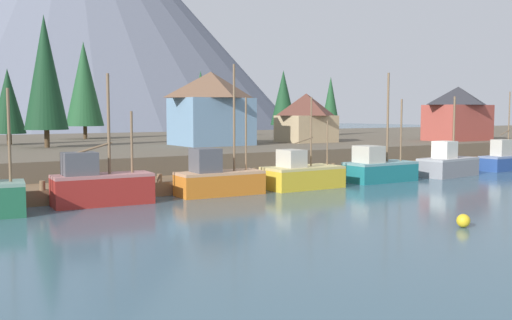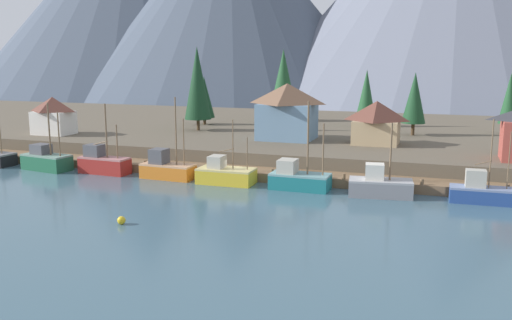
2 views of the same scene
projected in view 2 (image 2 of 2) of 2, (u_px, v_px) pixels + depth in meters
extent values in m
cube|color=#3D5B6B|center=(287.00, 156.00, 81.62)|extent=(400.00, 400.00, 1.00)
cube|color=brown|center=(244.00, 173.00, 64.71)|extent=(80.00, 4.00, 1.00)
cylinder|color=brown|center=(37.00, 159.00, 71.99)|extent=(0.36, 0.36, 1.60)
cylinder|color=brown|center=(89.00, 163.00, 69.42)|extent=(0.36, 0.36, 1.60)
cylinder|color=brown|center=(146.00, 167.00, 66.84)|extent=(0.36, 0.36, 1.60)
cylinder|color=brown|center=(206.00, 171.00, 64.27)|extent=(0.36, 0.36, 1.60)
cylinder|color=brown|center=(272.00, 176.00, 61.70)|extent=(0.36, 0.36, 1.60)
cylinder|color=brown|center=(344.00, 181.00, 59.12)|extent=(0.36, 0.36, 1.60)
cylinder|color=brown|center=(422.00, 187.00, 56.55)|extent=(0.36, 0.36, 1.60)
cylinder|color=brown|center=(507.00, 193.00, 53.97)|extent=(0.36, 0.36, 1.60)
cube|color=brown|center=(307.00, 134.00, 92.45)|extent=(400.00, 56.00, 2.50)
cone|color=#475160|center=(230.00, 1.00, 200.00)|extent=(114.49, 114.49, 67.60)
cylinder|color=brown|center=(1.00, 140.00, 70.76)|extent=(0.14, 0.14, 3.54)
cube|color=#1E5B3D|center=(47.00, 163.00, 68.87)|extent=(6.60, 3.67, 1.76)
cube|color=gray|center=(46.00, 155.00, 68.69)|extent=(6.60, 3.67, 0.20)
cube|color=#4C4C51|center=(41.00, 149.00, 68.95)|extent=(2.38, 2.11, 1.23)
cylinder|color=brown|center=(49.00, 129.00, 67.73)|extent=(0.20, 0.20, 6.37)
cylinder|color=brown|center=(59.00, 134.00, 67.09)|extent=(0.17, 0.17, 5.37)
cube|color=maroon|center=(105.00, 166.00, 66.77)|extent=(6.39, 2.70, 1.79)
cube|color=#AD6C6A|center=(104.00, 158.00, 66.59)|extent=(6.39, 2.70, 0.20)
cube|color=#4C4C51|center=(94.00, 150.00, 66.98)|extent=(2.18, 1.80, 1.44)
cylinder|color=brown|center=(106.00, 131.00, 65.81)|extent=(0.19, 0.19, 6.43)
cylinder|color=brown|center=(117.00, 141.00, 65.46)|extent=(0.16, 0.16, 4.03)
cylinder|color=brown|center=(100.00, 143.00, 66.44)|extent=(2.31, 0.28, 0.76)
cube|color=#CC6B1E|center=(168.00, 172.00, 63.99)|extent=(6.37, 2.80, 1.51)
cube|color=tan|center=(168.00, 165.00, 63.83)|extent=(6.37, 2.80, 0.20)
cube|color=#4C4C51|center=(159.00, 156.00, 64.07)|extent=(1.89, 2.01, 1.69)
cylinder|color=brown|center=(176.00, 131.00, 62.67)|extent=(0.17, 0.17, 7.70)
cylinder|color=brown|center=(184.00, 142.00, 62.53)|extent=(0.14, 0.14, 5.34)
cube|color=gold|center=(226.00, 177.00, 61.44)|extent=(6.28, 3.13, 1.52)
cube|color=tan|center=(226.00, 169.00, 61.29)|extent=(6.28, 3.13, 0.20)
cube|color=#B2AD9E|center=(217.00, 162.00, 61.49)|extent=(1.60, 2.01, 1.36)
cylinder|color=brown|center=(233.00, 144.00, 60.52)|extent=(0.12, 0.12, 5.44)
cylinder|color=brown|center=(247.00, 154.00, 60.17)|extent=(0.11, 0.11, 3.58)
cylinder|color=brown|center=(227.00, 150.00, 60.87)|extent=(1.75, 0.10, 0.52)
cube|color=#196B70|center=(300.00, 182.00, 58.80)|extent=(6.29, 3.02, 1.49)
cube|color=#679496|center=(300.00, 174.00, 58.64)|extent=(6.29, 3.02, 0.20)
cube|color=#B2AD9E|center=(288.00, 166.00, 58.96)|extent=(1.90, 2.25, 1.44)
cylinder|color=brown|center=(308.00, 138.00, 57.66)|extent=(0.19, 0.19, 7.66)
cylinder|color=brown|center=(323.00, 149.00, 57.32)|extent=(0.16, 0.16, 5.43)
cube|color=gray|center=(380.00, 189.00, 55.81)|extent=(6.57, 3.61, 1.52)
cube|color=#9F9FA2|center=(381.00, 181.00, 55.65)|extent=(6.57, 3.61, 0.20)
cube|color=silver|center=(375.00, 172.00, 55.61)|extent=(2.04, 1.88, 1.59)
cylinder|color=brown|center=(391.00, 152.00, 54.94)|extent=(0.19, 0.19, 5.73)
cube|color=navy|center=(484.00, 196.00, 53.28)|extent=(6.33, 2.45, 1.32)
cube|color=#6C7DA2|center=(484.00, 188.00, 53.14)|extent=(6.33, 2.45, 0.20)
cube|color=#B2AD9E|center=(476.00, 178.00, 53.21)|extent=(1.90, 1.39, 1.68)
cylinder|color=brown|center=(491.00, 154.00, 52.42)|extent=(0.12, 0.12, 6.59)
cylinder|color=brown|center=(509.00, 160.00, 52.05)|extent=(0.10, 0.10, 5.48)
cylinder|color=brown|center=(483.00, 163.00, 52.76)|extent=(1.53, 0.13, 0.53)
cube|color=tan|center=(376.00, 132.00, 73.02)|extent=(5.83, 4.96, 3.12)
pyramid|color=brown|center=(377.00, 111.00, 72.50)|extent=(6.12, 5.20, 2.57)
cube|color=silver|center=(54.00, 123.00, 82.34)|extent=(5.44, 4.03, 3.41)
pyramid|color=brown|center=(52.00, 104.00, 81.84)|extent=(5.71, 4.23, 2.15)
cube|color=#6689A8|center=(287.00, 122.00, 77.22)|extent=(7.42, 6.44, 4.97)
pyramid|color=brown|center=(287.00, 94.00, 76.52)|extent=(7.79, 6.76, 2.79)
cylinder|color=#4C3823|center=(365.00, 123.00, 92.15)|extent=(0.50, 0.50, 1.01)
cone|color=#1E4C28|center=(366.00, 95.00, 91.30)|extent=(3.37, 3.37, 8.32)
cylinder|color=#4C3823|center=(413.00, 129.00, 81.52)|extent=(0.50, 0.50, 1.79)
cone|color=#194223|center=(414.00, 98.00, 80.69)|extent=(3.44, 3.44, 7.38)
cylinder|color=#4C3823|center=(283.00, 116.00, 100.26)|extent=(0.50, 0.50, 1.71)
cone|color=#1E4C28|center=(283.00, 80.00, 99.10)|extent=(4.91, 4.91, 11.01)
cylinder|color=#4C3823|center=(507.00, 129.00, 82.85)|extent=(0.50, 0.50, 1.55)
cone|color=#1E4C28|center=(509.00, 98.00, 82.02)|extent=(2.78, 2.78, 7.51)
cylinder|color=#4C3823|center=(205.00, 121.00, 94.65)|extent=(0.50, 0.50, 1.20)
cone|color=#14381E|center=(204.00, 97.00, 93.91)|extent=(3.51, 3.51, 6.95)
cylinder|color=#4C3823|center=(198.00, 125.00, 87.02)|extent=(0.50, 0.50, 1.77)
cone|color=#14381E|center=(197.00, 83.00, 85.83)|extent=(4.16, 4.16, 11.20)
sphere|color=gold|center=(121.00, 220.00, 46.44)|extent=(0.70, 0.70, 0.70)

